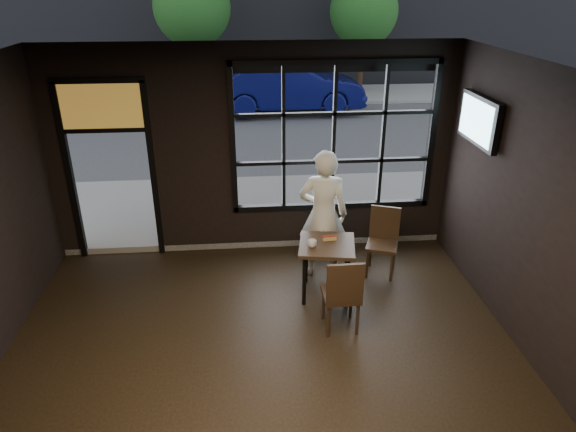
{
  "coord_description": "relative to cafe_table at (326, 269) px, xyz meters",
  "views": [
    {
      "loc": [
        -0.14,
        -3.83,
        3.97
      ],
      "look_at": [
        0.4,
        2.2,
        1.15
      ],
      "focal_mm": 32.0,
      "sensor_mm": 36.0,
      "label": 1
    }
  ],
  "objects": [
    {
      "name": "chair_window",
      "position": [
        0.89,
        0.46,
        0.1
      ],
      "size": [
        0.55,
        0.55,
        0.99
      ],
      "primitive_type": "cube",
      "rotation": [
        0.0,
        0.0,
        -0.36
      ],
      "color": "black",
      "rests_on": "floor"
    },
    {
      "name": "street_asphalt",
      "position": [
        -0.91,
        21.92,
        -0.41
      ],
      "size": [
        60.0,
        41.0,
        0.04
      ],
      "primitive_type": "cube",
      "color": "#545456",
      "rests_on": "ground"
    },
    {
      "name": "navy_car",
      "position": [
        0.4,
        10.26,
        0.48
      ],
      "size": [
        4.76,
        1.82,
        1.55
      ],
      "primitive_type": "imported",
      "rotation": [
        0.0,
        0.0,
        1.61
      ],
      "color": "#090D48",
      "rests_on": "street_asphalt"
    },
    {
      "name": "ceiling",
      "position": [
        -0.91,
        -2.08,
        2.82
      ],
      "size": [
        6.0,
        7.0,
        0.02
      ],
      "primitive_type": "cube",
      "color": "black",
      "rests_on": "ground"
    },
    {
      "name": "chair_near",
      "position": [
        0.06,
        -0.75,
        0.11
      ],
      "size": [
        0.45,
        0.45,
        1.01
      ],
      "primitive_type": "cube",
      "rotation": [
        0.0,
        0.0,
        3.16
      ],
      "color": "black",
      "rests_on": "floor"
    },
    {
      "name": "cafe_table",
      "position": [
        0.0,
        0.0,
        0.0
      ],
      "size": [
        0.84,
        0.84,
        0.78
      ],
      "primitive_type": "cube",
      "rotation": [
        0.0,
        0.0,
        -0.17
      ],
      "color": "black",
      "rests_on": "floor"
    },
    {
      "name": "hotdog",
      "position": [
        0.05,
        0.1,
        0.42
      ],
      "size": [
        0.21,
        0.1,
        0.06
      ],
      "primitive_type": null,
      "rotation": [
        0.0,
        0.0,
        0.1
      ],
      "color": "tan",
      "rests_on": "cafe_table"
    },
    {
      "name": "tree_left",
      "position": [
        -2.59,
        12.51,
        2.68
      ],
      "size": [
        2.55,
        2.55,
        4.36
      ],
      "color": "#332114",
      "rests_on": "street_asphalt"
    },
    {
      "name": "tv",
      "position": [
        2.02,
        0.41,
        1.89
      ],
      "size": [
        0.12,
        1.07,
        0.63
      ],
      "primitive_type": "cube",
      "color": "black",
      "rests_on": "wall_right"
    },
    {
      "name": "tree_right",
      "position": [
        3.31,
        13.06,
        2.48
      ],
      "size": [
        2.39,
        2.39,
        4.08
      ],
      "color": "#332114",
      "rests_on": "street_asphalt"
    },
    {
      "name": "cup",
      "position": [
        -0.21,
        -0.07,
        0.44
      ],
      "size": [
        0.13,
        0.13,
        0.1
      ],
      "primitive_type": "imported",
      "rotation": [
        0.0,
        0.0,
        -0.05
      ],
      "color": "silver",
      "rests_on": "cafe_table"
    },
    {
      "name": "stained_transom",
      "position": [
        -3.01,
        1.42,
        1.96
      ],
      "size": [
        1.2,
        0.06,
        0.7
      ],
      "primitive_type": "cube",
      "color": "orange",
      "rests_on": "ground"
    },
    {
      "name": "floor",
      "position": [
        -0.91,
        -2.08,
        -0.4
      ],
      "size": [
        6.0,
        7.0,
        0.02
      ],
      "primitive_type": "cube",
      "color": "black",
      "rests_on": "ground"
    },
    {
      "name": "man",
      "position": [
        0.03,
        0.55,
        0.56
      ],
      "size": [
        0.75,
        0.56,
        1.9
      ],
      "primitive_type": "imported",
      "rotation": [
        0.0,
        0.0,
        2.99
      ],
      "color": "silver",
      "rests_on": "floor"
    },
    {
      "name": "window_frame",
      "position": [
        0.29,
        1.42,
        1.41
      ],
      "size": [
        3.06,
        0.12,
        2.28
      ],
      "primitive_type": "cube",
      "color": "black",
      "rests_on": "ground"
    },
    {
      "name": "maroon_car",
      "position": [
        -3.93,
        10.35,
        0.51
      ],
      "size": [
        4.81,
        2.13,
        1.61
      ],
      "primitive_type": "imported",
      "rotation": [
        0.0,
        0.0,
        1.52
      ],
      "color": "black",
      "rests_on": "street_asphalt"
    }
  ]
}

